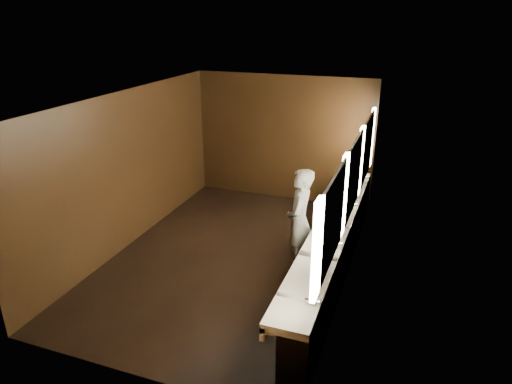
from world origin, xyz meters
TOP-DOWN VIEW (x-y plane):
  - floor at (0.00, 0.00)m, footprint 6.00×6.00m
  - ceiling at (0.00, 0.00)m, footprint 4.00×6.00m
  - wall_back at (0.00, 3.00)m, footprint 4.00×0.02m
  - wall_front at (0.00, -3.00)m, footprint 4.00×0.02m
  - wall_left at (-2.00, 0.00)m, footprint 0.02×6.00m
  - wall_right at (2.00, 0.00)m, footprint 0.02×6.00m
  - sink_counter at (1.79, 0.00)m, footprint 0.55×5.40m
  - mirror_band at (1.98, -0.00)m, footprint 0.06×5.03m
  - person at (1.18, 0.01)m, footprint 0.48×0.69m
  - trash_bin at (1.58, -1.38)m, footprint 0.39×0.39m

SIDE VIEW (x-z plane):
  - floor at x=0.00m, z-range 0.00..0.00m
  - trash_bin at x=1.58m, z-range 0.00..0.60m
  - sink_counter at x=1.79m, z-range -0.01..1.00m
  - person at x=1.18m, z-range 0.00..1.78m
  - wall_back at x=0.00m, z-range 0.00..2.80m
  - wall_front at x=0.00m, z-range 0.00..2.80m
  - wall_left at x=-2.00m, z-range 0.00..2.80m
  - wall_right at x=2.00m, z-range 0.00..2.80m
  - mirror_band at x=1.98m, z-range 1.17..2.32m
  - ceiling at x=0.00m, z-range 2.79..2.81m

